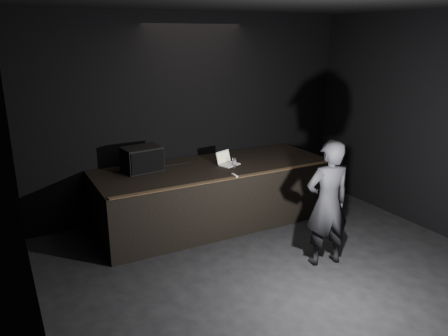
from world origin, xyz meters
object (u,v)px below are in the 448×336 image
stage_riser (215,194)px  beer_can (234,162)px  stage_monitor (142,159)px  person (327,203)px  laptop (227,161)px

stage_riser → beer_can: 0.67m
stage_monitor → beer_can: (1.43, -0.50, -0.12)m
beer_can → person: 1.89m
stage_monitor → laptop: 1.43m
laptop → person: (0.49, -2.01, -0.16)m
beer_can → laptop: bearing=103.4°
stage_riser → person: person is taller
person → stage_riser: bearing=-59.9°
laptop → beer_can: (0.04, -0.18, 0.02)m
stage_riser → stage_monitor: 1.38m
stage_riser → beer_can: bearing=-34.8°
laptop → stage_riser: bearing=156.4°
stage_monitor → beer_can: size_ratio=4.21×
beer_can → stage_riser: bearing=145.2°
stage_riser → laptop: (0.23, -0.01, 0.56)m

